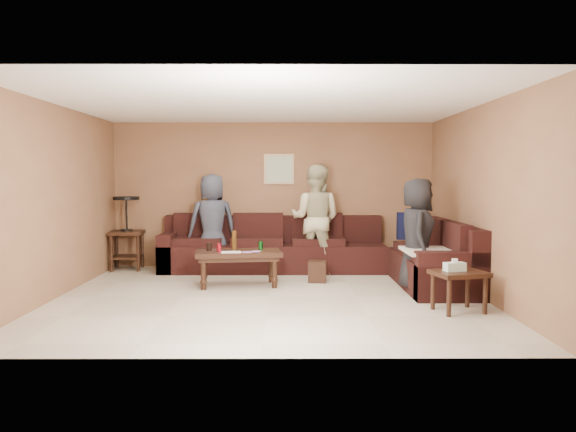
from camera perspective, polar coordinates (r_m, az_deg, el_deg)
The scene contains 10 objects.
room at distance 7.24m, azimuth -1.96°, elevation 4.76°, with size 5.60×5.50×2.50m.
sectional_sofa at distance 8.86m, azimuth 3.64°, elevation -4.05°, with size 4.65×2.90×0.97m.
coffee_table at distance 8.09m, azimuth -5.08°, elevation -4.11°, with size 1.28×0.76×0.79m.
end_table_left at distance 9.83m, azimuth -16.06°, elevation -1.52°, with size 0.59×0.59×1.24m.
side_table_right at distance 6.82m, azimuth 16.92°, elevation -5.92°, with size 0.68×0.60×0.62m.
waste_bin at distance 8.41m, azimuth 2.99°, elevation -5.65°, with size 0.26×0.26×0.31m, color black.
wall_art at distance 9.72m, azimuth -0.93°, elevation 4.79°, with size 0.52×0.04×0.52m.
person_left at distance 9.30m, azimuth -7.71°, elevation -0.70°, with size 0.79×0.51×1.62m, color #2F3342.
person_middle at distance 9.17m, azimuth 2.79°, elevation -0.28°, with size 0.86×0.67×1.76m, color #B6AF87.
person_right at distance 7.88m, azimuth 13.01°, elevation -1.87°, with size 0.76×0.49×1.55m, color black.
Camera 1 is at (0.22, -7.24, 1.57)m, focal length 35.00 mm.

